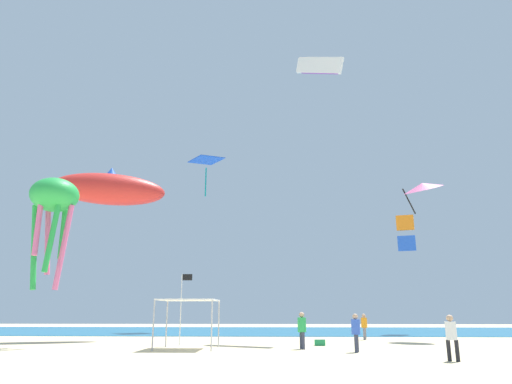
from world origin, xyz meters
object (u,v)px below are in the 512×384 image
at_px(canopy_tent, 189,302).
at_px(person_rightmost, 451,334).
at_px(person_near_tent, 302,327).
at_px(banner_flag, 182,302).
at_px(cooler_box, 320,342).
at_px(person_leftmost, 356,329).
at_px(person_central, 364,324).
at_px(kite_octopus_green, 54,201).
at_px(kite_box_orange, 406,233).
at_px(kite_inflatable_red, 110,189).
at_px(kite_delta_pink, 423,186).
at_px(kite_parafoil_white, 319,66).
at_px(kite_diamond_blue, 206,162).

xyz_separation_m(canopy_tent, person_rightmost, (10.89, -5.44, -1.27)).
bearing_deg(person_near_tent, banner_flag, -125.41).
height_order(banner_flag, cooler_box, banner_flag).
height_order(person_leftmost, banner_flag, banner_flag).
relative_size(person_central, kite_octopus_green, 0.27).
bearing_deg(kite_box_orange, banner_flag, -124.06).
distance_m(person_near_tent, banner_flag, 7.05).
height_order(person_near_tent, kite_inflatable_red, kite_inflatable_red).
relative_size(person_rightmost, cooler_box, 2.89).
height_order(person_rightmost, banner_flag, banner_flag).
bearing_deg(person_leftmost, canopy_tent, 96.74).
relative_size(canopy_tent, kite_delta_pink, 0.73).
bearing_deg(canopy_tent, cooler_box, 21.64).
height_order(cooler_box, kite_parafoil_white, kite_parafoil_white).
height_order(person_near_tent, kite_parafoil_white, kite_parafoil_white).
bearing_deg(person_leftmost, kite_inflatable_red, 76.64).
distance_m(canopy_tent, kite_inflatable_red, 13.50).
relative_size(person_rightmost, kite_box_orange, 0.49).
bearing_deg(canopy_tent, kite_parafoil_white, 49.27).
distance_m(person_near_tent, kite_delta_pink, 15.49).
relative_size(cooler_box, kite_inflatable_red, 0.07).
distance_m(person_central, kite_inflatable_red, 20.00).
xyz_separation_m(cooler_box, kite_box_orange, (9.11, 14.43, 8.36)).
xyz_separation_m(kite_delta_pink, kite_octopus_green, (-22.67, -7.80, -2.68)).
relative_size(banner_flag, kite_inflatable_red, 0.47).
distance_m(canopy_tent, person_rightmost, 12.24).
bearing_deg(kite_octopus_green, person_near_tent, -65.22).
distance_m(person_leftmost, kite_delta_pink, 15.30).
bearing_deg(kite_box_orange, kite_octopus_green, -130.17).
relative_size(person_leftmost, banner_flag, 0.44).
bearing_deg(kite_inflatable_red, kite_parafoil_white, 164.26).
bearing_deg(person_near_tent, kite_box_orange, 133.93).
bearing_deg(banner_flag, person_central, 27.98).
bearing_deg(banner_flag, person_leftmost, -25.01).
relative_size(cooler_box, kite_parafoil_white, 0.16).
bearing_deg(banner_flag, kite_delta_pink, 20.29).
bearing_deg(kite_octopus_green, banner_flag, -47.47).
xyz_separation_m(banner_flag, kite_inflatable_red, (-6.62, 5.25, 8.04)).
distance_m(person_near_tent, person_central, 9.43).
bearing_deg(kite_box_orange, kite_diamond_blue, 179.66).
height_order(canopy_tent, cooler_box, canopy_tent).
bearing_deg(banner_flag, kite_octopus_green, -164.02).
relative_size(canopy_tent, kite_parafoil_white, 0.78).
distance_m(person_rightmost, banner_flag, 14.26).
distance_m(person_central, banner_flag, 12.57).
bearing_deg(person_near_tent, person_leftmost, 38.74).
distance_m(kite_delta_pink, kite_box_orange, 8.99).
distance_m(canopy_tent, kite_box_orange, 24.15).
relative_size(canopy_tent, person_central, 1.70).
bearing_deg(kite_parafoil_white, kite_diamond_blue, 165.25).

